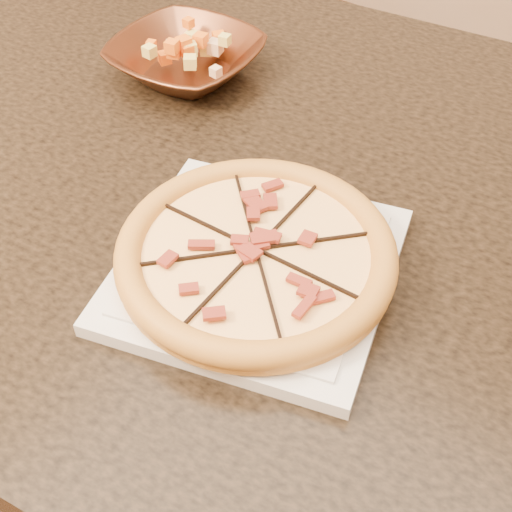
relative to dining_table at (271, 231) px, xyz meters
The scene contains 5 objects.
dining_table is the anchor object (origin of this frame).
plate 0.20m from the dining_table, 63.15° to the right, with size 0.35×0.35×0.02m.
pizza 0.21m from the dining_table, 63.16° to the right, with size 0.30×0.30×0.03m.
bronze_bowl 0.30m from the dining_table, 150.87° to the left, with size 0.21×0.21×0.05m, color brown.
mixed_dish 0.32m from the dining_table, 151.09° to the left, with size 0.10×0.11×0.03m.
Camera 1 is at (0.27, -0.44, 1.33)m, focal length 50.00 mm.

